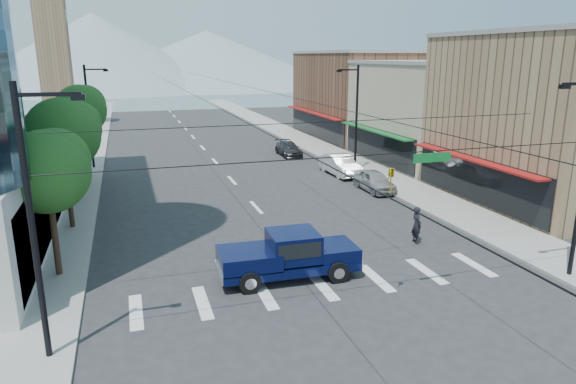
% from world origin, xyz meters
% --- Properties ---
extents(ground, '(160.00, 160.00, 0.00)m').
position_xyz_m(ground, '(0.00, 0.00, 0.00)').
color(ground, '#28282B').
rests_on(ground, ground).
extents(sidewalk_left, '(4.00, 120.00, 0.15)m').
position_xyz_m(sidewalk_left, '(-12.00, 40.00, 0.07)').
color(sidewalk_left, gray).
rests_on(sidewalk_left, ground).
extents(sidewalk_right, '(4.00, 120.00, 0.15)m').
position_xyz_m(sidewalk_right, '(12.00, 40.00, 0.07)').
color(sidewalk_right, gray).
rests_on(sidewalk_right, ground).
extents(shop_near, '(12.00, 14.00, 11.00)m').
position_xyz_m(shop_near, '(20.00, 10.00, 5.50)').
color(shop_near, '#8C6B4C').
rests_on(shop_near, ground).
extents(shop_mid, '(12.00, 14.00, 9.00)m').
position_xyz_m(shop_mid, '(20.00, 24.00, 4.50)').
color(shop_mid, tan).
rests_on(shop_mid, ground).
extents(shop_far, '(12.00, 18.00, 10.00)m').
position_xyz_m(shop_far, '(20.00, 40.00, 5.00)').
color(shop_far, brown).
rests_on(shop_far, ground).
extents(clock_tower, '(4.80, 4.80, 20.40)m').
position_xyz_m(clock_tower, '(-16.50, 62.00, 10.64)').
color(clock_tower, '#8C6B4C').
rests_on(clock_tower, ground).
extents(mountain_left, '(80.00, 80.00, 22.00)m').
position_xyz_m(mountain_left, '(-15.00, 150.00, 11.00)').
color(mountain_left, gray).
rests_on(mountain_left, ground).
extents(mountain_right, '(90.00, 90.00, 18.00)m').
position_xyz_m(mountain_right, '(20.00, 160.00, 9.00)').
color(mountain_right, gray).
rests_on(mountain_right, ground).
extents(tree_near, '(3.65, 3.64, 6.71)m').
position_xyz_m(tree_near, '(-11.07, 6.10, 4.99)').
color(tree_near, black).
rests_on(tree_near, ground).
extents(tree_midnear, '(4.09, 4.09, 7.52)m').
position_xyz_m(tree_midnear, '(-11.07, 13.10, 5.59)').
color(tree_midnear, black).
rests_on(tree_midnear, ground).
extents(tree_midfar, '(3.65, 3.64, 6.71)m').
position_xyz_m(tree_midfar, '(-11.07, 20.10, 4.99)').
color(tree_midfar, black).
rests_on(tree_midfar, ground).
extents(tree_far, '(4.09, 4.09, 7.52)m').
position_xyz_m(tree_far, '(-11.07, 27.10, 5.59)').
color(tree_far, black).
rests_on(tree_far, ground).
extents(signal_rig, '(21.80, 0.20, 9.00)m').
position_xyz_m(signal_rig, '(0.19, -1.00, 4.64)').
color(signal_rig, black).
rests_on(signal_rig, ground).
extents(lamp_pole_nw, '(2.00, 0.25, 9.00)m').
position_xyz_m(lamp_pole_nw, '(-10.67, 30.00, 4.94)').
color(lamp_pole_nw, black).
rests_on(lamp_pole_nw, ground).
extents(lamp_pole_ne, '(2.00, 0.25, 9.00)m').
position_xyz_m(lamp_pole_ne, '(10.67, 22.00, 4.94)').
color(lamp_pole_ne, black).
rests_on(lamp_pole_ne, ground).
extents(pickup_truck, '(6.41, 2.64, 2.14)m').
position_xyz_m(pickup_truck, '(-1.36, 2.79, 1.12)').
color(pickup_truck, '#070D35').
rests_on(pickup_truck, ground).
extents(pedestrian, '(0.54, 0.77, 2.01)m').
position_xyz_m(pedestrian, '(6.53, 5.00, 1.00)').
color(pedestrian, black).
rests_on(pedestrian, ground).
extents(parked_car_near, '(1.83, 4.51, 1.53)m').
position_xyz_m(parked_car_near, '(9.40, 15.55, 0.77)').
color(parked_car_near, '#A5A5A9').
rests_on(parked_car_near, ground).
extents(parked_car_mid, '(2.01, 5.23, 1.70)m').
position_xyz_m(parked_car_mid, '(9.09, 21.22, 0.85)').
color(parked_car_mid, silver).
rests_on(parked_car_mid, ground).
extents(parked_car_far, '(1.99, 4.72, 1.36)m').
position_xyz_m(parked_car_far, '(7.60, 30.90, 0.68)').
color(parked_car_far, '#29292B').
rests_on(parked_car_far, ground).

